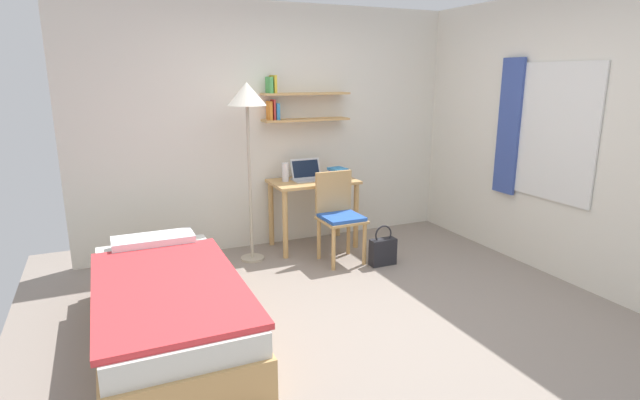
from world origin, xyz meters
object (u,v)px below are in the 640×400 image
desk_chair (339,213)px  water_bottle (285,172)px  desk (313,194)px  handbag (383,251)px  bed (168,307)px  book_stack (338,174)px  standing_lamp (247,105)px  laptop (307,174)px

desk_chair → water_bottle: bearing=123.2°
desk → handbag: bearing=-62.7°
desk_chair → handbag: (0.34, -0.31, -0.36)m
bed → handbag: bearing=15.9°
water_bottle → book_stack: (0.58, -0.09, -0.05)m
desk_chair → desk: bearing=98.1°
book_stack → standing_lamp: bearing=-174.6°
desk_chair → handbag: size_ratio=2.20×
bed → book_stack: size_ratio=8.03×
water_bottle → handbag: (0.71, -0.87, -0.71)m
bed → laptop: laptop is taller
water_bottle → handbag: 1.33m
desk_chair → book_stack: 0.60m
desk → book_stack: book_stack is taller
desk → desk_chair: size_ratio=1.01×
book_stack → desk_chair: bearing=-114.7°
standing_lamp → handbag: (1.16, -0.68, -1.43)m
water_bottle → desk: bearing=-12.4°
standing_lamp → handbag: standing_lamp is taller
desk → water_bottle: (-0.30, 0.06, 0.26)m
desk → laptop: laptop is taller
bed → water_bottle: water_bottle is taller
desk → standing_lamp: standing_lamp is taller
desk_chair → standing_lamp: 1.40m
bed → book_stack: book_stack is taller
book_stack → handbag: bearing=-80.5°
desk_chair → handbag: 0.58m
handbag → bed: bearing=-164.1°
bed → desk: desk is taller
bed → standing_lamp: standing_lamp is taller
book_stack → handbag: (0.13, -0.78, -0.66)m
desk_chair → handbag: desk_chair is taller
handbag → book_stack: bearing=99.5°
desk → handbag: 1.01m
bed → standing_lamp: size_ratio=1.13×
desk_chair → standing_lamp: (-0.81, 0.37, 1.07)m
laptop → desk: bearing=-51.9°
bed → desk: size_ratio=2.21×
standing_lamp → laptop: 1.05m
desk_chair → water_bottle: size_ratio=4.51×
bed → water_bottle: bearing=45.7°
bed → laptop: (1.70, 1.48, 0.57)m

